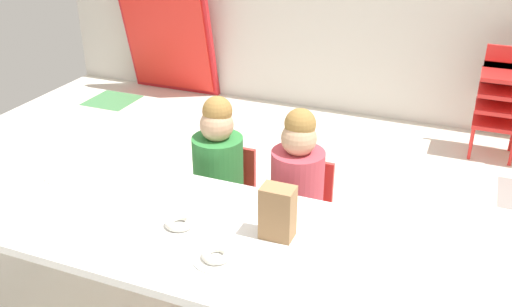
{
  "coord_description": "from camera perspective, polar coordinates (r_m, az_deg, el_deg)",
  "views": [
    {
      "loc": [
        0.86,
        -2.25,
        1.88
      ],
      "look_at": [
        0.08,
        -0.34,
        0.86
      ],
      "focal_mm": 39.24,
      "sensor_mm": 36.0,
      "label": 1
    }
  ],
  "objects": [
    {
      "name": "paper_bag_brown",
      "position": [
        2.17,
        2.22,
        -6.02
      ],
      "size": [
        0.13,
        0.09,
        0.22
      ],
      "primitive_type": "cube",
      "color": "#9E754C",
      "rests_on": "craft_table"
    },
    {
      "name": "paper_plate_center_table",
      "position": [
        2.8,
        -18.99,
        -2.15
      ],
      "size": [
        0.18,
        0.18,
        0.01
      ],
      "primitive_type": "cylinder",
      "color": "white",
      "rests_on": "craft_table"
    },
    {
      "name": "donut_powdered_loose",
      "position": [
        2.3,
        -7.78,
        -6.93
      ],
      "size": [
        0.12,
        0.12,
        0.03
      ],
      "primitive_type": "torus",
      "color": "white",
      "rests_on": "craft_table"
    },
    {
      "name": "craft_table",
      "position": [
        2.33,
        -6.9,
        -8.2
      ],
      "size": [
        2.14,
        0.79,
        0.61
      ],
      "color": "white",
      "rests_on": "ground_plane"
    },
    {
      "name": "seated_child_near_camera",
      "position": [
        2.88,
        -3.81,
        -1.13
      ],
      "size": [
        0.33,
        0.33,
        0.92
      ],
      "color": "red",
      "rests_on": "ground_plane"
    },
    {
      "name": "seated_child_middle_seat",
      "position": [
        2.74,
        4.29,
        -2.68
      ],
      "size": [
        0.32,
        0.31,
        0.92
      ],
      "color": "red",
      "rests_on": "ground_plane"
    },
    {
      "name": "donut_powdered_on_plate",
      "position": [
        2.1,
        -4.04,
        -10.22
      ],
      "size": [
        0.11,
        0.11,
        0.03
      ],
      "primitive_type": "torus",
      "color": "white",
      "rests_on": "craft_table"
    },
    {
      "name": "paper_plate_near_edge",
      "position": [
        2.11,
        -4.03,
        -10.64
      ],
      "size": [
        0.18,
        0.18,
        0.01
      ],
      "primitive_type": "cylinder",
      "color": "white",
      "rests_on": "craft_table"
    },
    {
      "name": "ground_plane",
      "position": [
        3.06,
        1.07,
        -11.83
      ],
      "size": [
        5.9,
        4.78,
        0.02
      ],
      "color": "silver"
    },
    {
      "name": "kid_chair_red_stack",
      "position": [
        4.44,
        23.68,
        5.4
      ],
      "size": [
        0.32,
        0.3,
        0.8
      ],
      "color": "red",
      "rests_on": "ground_plane"
    },
    {
      "name": "folded_activity_table",
      "position": [
        5.36,
        -8.95,
        11.54
      ],
      "size": [
        0.9,
        0.29,
        1.09
      ],
      "color": "red",
      "rests_on": "ground_plane"
    }
  ]
}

